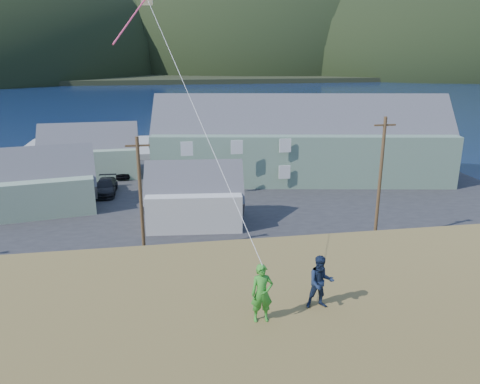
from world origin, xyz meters
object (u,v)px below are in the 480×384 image
object	(u,v)px
lodge	(300,141)
shed_white	(194,196)
wharf	(116,148)
kite_flyer_navy	(321,282)
kite_flyer_green	(262,293)
shed_palegreen_far	(90,152)
shed_palegreen_near	(40,183)

from	to	relation	value
lodge	shed_white	xyz separation A→B (m)	(-12.88, -12.60, -1.93)
wharf	kite_flyer_navy	size ratio (longest dim) A/B	16.31
kite_flyer_green	lodge	bearing A→B (deg)	73.12
wharf	shed_palegreen_far	size ratio (longest dim) A/B	2.29
wharf	shed_palegreen_near	size ratio (longest dim) A/B	2.44
lodge	wharf	bearing A→B (deg)	148.97
shed_palegreen_far	kite_flyer_green	distance (m)	45.85
wharf	kite_flyer_navy	xyz separation A→B (m)	(11.12, -57.83, 7.55)
shed_white	kite_flyer_green	world-z (taller)	kite_flyer_green
lodge	shed_palegreen_near	world-z (taller)	lodge
shed_palegreen_far	kite_flyer_navy	size ratio (longest dim) A/B	7.12
shed_palegreen_near	shed_white	world-z (taller)	shed_palegreen_near
lodge	kite_flyer_navy	world-z (taller)	lodge
shed_palegreen_far	shed_palegreen_near	bearing A→B (deg)	-105.15
wharf	kite_flyer_green	world-z (taller)	kite_flyer_green
lodge	kite_flyer_navy	size ratio (longest dim) A/B	21.24
lodge	kite_flyer_green	size ratio (longest dim) A/B	20.35
lodge	kite_flyer_green	xyz separation A→B (m)	(-12.80, -39.10, 3.59)
lodge	kite_flyer_navy	xyz separation A→B (m)	(-11.00, -38.70, 3.56)
kite_flyer_green	wharf	bearing A→B (deg)	100.34
shed_palegreen_near	shed_palegreen_far	distance (m)	12.29
shed_white	shed_palegreen_far	xyz separation A→B (m)	(-10.85, 17.72, 0.35)
shed_palegreen_near	kite_flyer_navy	bearing A→B (deg)	-73.45
shed_white	shed_palegreen_near	bearing A→B (deg)	162.50
kite_flyer_green	shed_white	bearing A→B (deg)	91.42
shed_white	kite_flyer_navy	xyz separation A→B (m)	(1.88, -26.11, 5.49)
shed_white	lodge	bearing A→B (deg)	49.71
kite_flyer_navy	lodge	bearing A→B (deg)	78.03
kite_flyer_navy	kite_flyer_green	bearing A→B (deg)	-163.57
shed_palegreen_near	shed_palegreen_far	size ratio (longest dim) A/B	0.94
shed_white	shed_palegreen_far	world-z (taller)	shed_palegreen_far
shed_white	kite_flyer_navy	distance (m)	26.74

